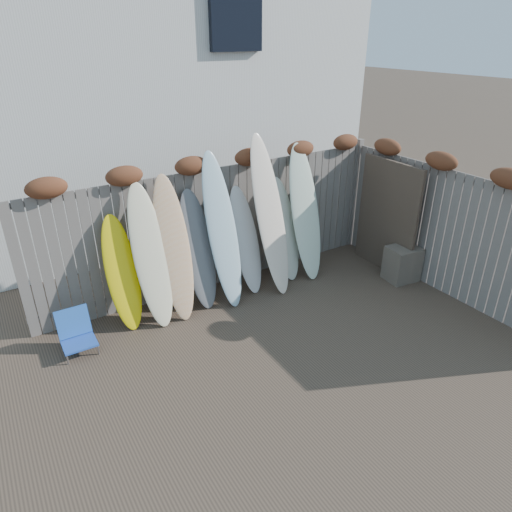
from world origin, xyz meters
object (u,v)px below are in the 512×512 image
beach_chair (76,332)px  wooden_crate (402,264)px  lattice_panel (387,217)px  surfboard_0 (122,273)px

beach_chair → wooden_crate: size_ratio=0.95×
beach_chair → lattice_panel: lattice_panel is taller
beach_chair → wooden_crate: wooden_crate is taller
wooden_crate → lattice_panel: bearing=84.6°
wooden_crate → beach_chair: bearing=169.6°
beach_chair → lattice_panel: (5.24, -0.44, 0.71)m
wooden_crate → lattice_panel: (0.05, 0.51, 0.68)m
beach_chair → wooden_crate: 5.28m
beach_chair → surfboard_0: (0.78, 0.27, 0.55)m
beach_chair → surfboard_0: bearing=19.2°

